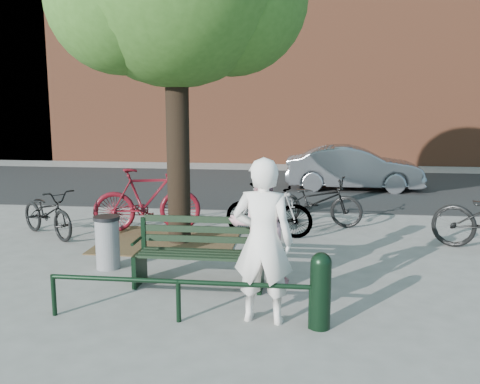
# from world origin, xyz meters

# --- Properties ---
(ground) EXTENTS (90.00, 90.00, 0.00)m
(ground) POSITION_xyz_m (0.00, 0.00, 0.00)
(ground) COLOR gray
(ground) RESTS_ON ground
(dirt_pit) EXTENTS (2.40, 2.00, 0.02)m
(dirt_pit) POSITION_xyz_m (-1.00, 2.20, 0.01)
(dirt_pit) COLOR brown
(dirt_pit) RESTS_ON ground
(road) EXTENTS (40.00, 7.00, 0.01)m
(road) POSITION_xyz_m (0.00, 8.50, 0.01)
(road) COLOR black
(road) RESTS_ON ground
(townhouse_row) EXTENTS (45.00, 4.00, 14.00)m
(townhouse_row) POSITION_xyz_m (0.17, 16.00, 6.25)
(townhouse_row) COLOR brown
(townhouse_row) RESTS_ON ground
(park_bench) EXTENTS (1.74, 0.54, 0.97)m
(park_bench) POSITION_xyz_m (-0.00, 0.08, 0.48)
(park_bench) COLOR black
(park_bench) RESTS_ON ground
(guard_railing) EXTENTS (3.06, 0.06, 0.51)m
(guard_railing) POSITION_xyz_m (0.00, -1.20, 0.40)
(guard_railing) COLOR black
(guard_railing) RESTS_ON ground
(person_left) EXTENTS (0.74, 0.52, 1.90)m
(person_left) POSITION_xyz_m (0.95, -1.05, 0.95)
(person_left) COLOR white
(person_left) RESTS_ON ground
(person_right) EXTENTS (0.98, 0.86, 1.72)m
(person_right) POSITION_xyz_m (0.81, 0.12, 0.86)
(person_right) COLOR #C28590
(person_right) RESTS_ON ground
(bollard) EXTENTS (0.23, 0.23, 0.87)m
(bollard) POSITION_xyz_m (1.60, -1.17, 0.47)
(bollard) COLOR black
(bollard) RESTS_ON ground
(litter_bin) EXTENTS (0.39, 0.39, 0.80)m
(litter_bin) POSITION_xyz_m (-1.52, 0.60, 0.41)
(litter_bin) COLOR gray
(litter_bin) RESTS_ON ground
(bicycle_a) EXTENTS (1.75, 1.49, 0.90)m
(bicycle_a) POSITION_xyz_m (-3.32, 2.29, 0.45)
(bicycle_a) COLOR black
(bicycle_a) RESTS_ON ground
(bicycle_b) EXTENTS (2.12, 1.13, 1.23)m
(bicycle_b) POSITION_xyz_m (-1.60, 2.91, 0.61)
(bicycle_b) COLOR #510B13
(bicycle_b) RESTS_ON ground
(bicycle_c) EXTENTS (1.99, 1.06, 0.99)m
(bicycle_c) POSITION_xyz_m (1.62, 3.81, 0.50)
(bicycle_c) COLOR black
(bicycle_c) RESTS_ON ground
(bicycle_d) EXTENTS (1.71, 0.77, 1.00)m
(bicycle_d) POSITION_xyz_m (0.74, 2.80, 0.50)
(bicycle_d) COLOR gray
(bicycle_d) RESTS_ON ground
(parked_car) EXTENTS (3.75, 1.34, 1.23)m
(parked_car) POSITION_xyz_m (2.73, 8.24, 0.62)
(parked_car) COLOR slate
(parked_car) RESTS_ON ground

